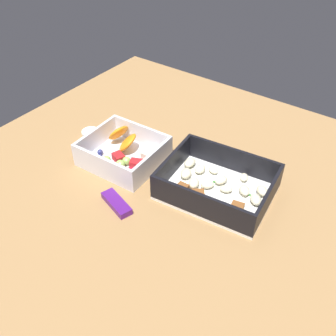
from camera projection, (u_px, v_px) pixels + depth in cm
name	position (u px, v px, depth cm)	size (l,w,h in cm)	color
table_surface	(163.00, 178.00, 76.12)	(80.00, 80.00, 2.00)	#9E7547
pasta_container	(216.00, 186.00, 70.47)	(20.87, 16.81, 5.53)	white
fruit_bowl	(124.00, 153.00, 77.80)	(15.46, 13.90, 5.33)	white
candy_bar	(117.00, 203.00, 68.53)	(7.00, 2.40, 1.20)	#51197A
paper_cup_liner	(91.00, 134.00, 84.93)	(3.78, 3.78, 1.47)	white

